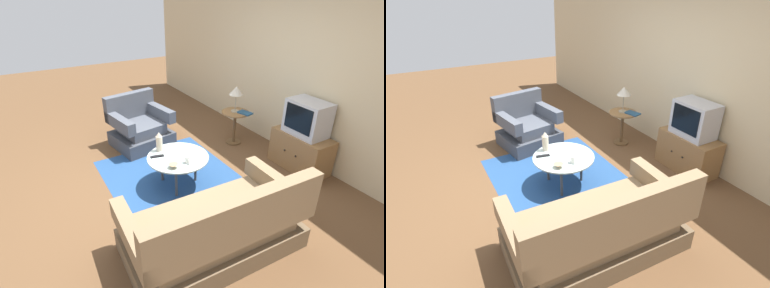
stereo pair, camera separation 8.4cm
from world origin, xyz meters
The scene contains 15 objects.
ground_plane centered at (0.00, 0.00, 0.00)m, with size 16.00×16.00×0.00m, color brown.
back_wall centered at (0.00, 2.22, 1.35)m, with size 9.00×0.12×2.70m, color #CCB78E.
area_rug centered at (0.05, 0.10, 0.00)m, with size 2.42×1.77×0.00m, color navy.
armchair centered at (-1.39, 0.12, 0.30)m, with size 0.94×1.03×0.86m.
couch centered at (1.30, -0.14, 0.29)m, with size 1.04×1.84×0.93m.
coffee_table centered at (0.05, 0.10, 0.41)m, with size 0.83×0.83×0.45m.
side_table centered at (-0.58, 1.55, 0.42)m, with size 0.47×0.47×0.59m.
tv_stand centered at (0.58, 1.91, 0.28)m, with size 0.87×0.46×0.56m.
television centered at (0.58, 1.92, 0.81)m, with size 0.57×0.40×0.51m.
table_lamp centered at (-0.60, 1.55, 0.94)m, with size 0.23×0.23×0.44m.
vase centered at (-0.23, -0.03, 0.58)m, with size 0.09×0.09×0.28m.
mug centered at (0.26, 0.14, 0.50)m, with size 0.12×0.07×0.09m.
bowl centered at (0.27, -0.07, 0.48)m, with size 0.13×0.13×0.05m.
tv_remote_dark centered at (-0.08, -0.14, 0.46)m, with size 0.08×0.18×0.02m.
book centered at (-0.44, 1.64, 0.60)m, with size 0.26×0.20×0.02m.
Camera 2 is at (3.18, -1.42, 2.46)m, focal length 28.01 mm.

